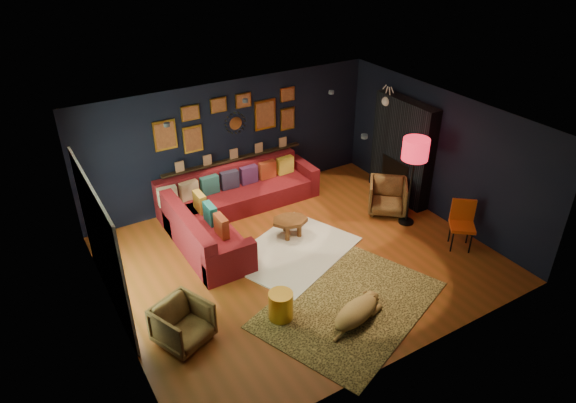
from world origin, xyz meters
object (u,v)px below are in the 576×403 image
pouf (209,233)px  floor_lamp (415,153)px  orange_chair (462,220)px  coffee_table (290,222)px  armchair_left (183,322)px  sectional (227,209)px  gold_stool (281,306)px  dog (356,310)px  armchair_right (388,195)px

pouf → floor_lamp: (3.71, -1.38, 1.33)m
orange_chair → coffee_table: bearing=-176.6°
armchair_left → floor_lamp: bearing=-14.1°
sectional → floor_lamp: bearing=-30.8°
coffee_table → gold_stool: (-1.31, -1.88, -0.08)m
coffee_table → armchair_left: size_ratio=1.13×
gold_stool → dog: size_ratio=0.37×
sectional → coffee_table: sectional is taller
pouf → armchair_right: (3.66, -0.82, 0.16)m
armchair_left → gold_stool: size_ratio=1.51×
sectional → floor_lamp: floor_lamp is taller
coffee_table → floor_lamp: (2.28, -0.79, 1.24)m
dog → pouf: bearing=92.0°
pouf → armchair_left: 2.56m
sectional → gold_stool: (-0.47, -2.96, -0.08)m
orange_chair → armchair_right: bearing=141.5°
gold_stool → orange_chair: (3.89, -0.01, 0.31)m
pouf → gold_stool: gold_stool is taller
coffee_table → armchair_left: 3.19m
sectional → dog: (0.49, -3.61, -0.10)m
armchair_right → dog: bearing=-98.0°
armchair_right → orange_chair: (0.35, -1.66, 0.16)m
pouf → floor_lamp: bearing=-20.4°
coffee_table → orange_chair: (2.58, -1.89, 0.23)m
pouf → armchair_right: size_ratio=0.76×
sectional → pouf: (-0.60, -0.48, -0.10)m
armchair_right → orange_chair: bearing=-37.9°
armchair_left → floor_lamp: 5.25m
orange_chair → floor_lamp: 1.52m
coffee_table → floor_lamp: size_ratio=0.45×
pouf → gold_stool: bearing=-87.1°
armchair_left → armchair_right: size_ratio=0.94×
floor_lamp → dog: size_ratio=1.43×
sectional → gold_stool: bearing=-99.1°
coffee_table → dog: dog is taller
pouf → orange_chair: (4.01, -2.49, 0.33)m
coffee_table → orange_chair: size_ratio=0.89×
pouf → sectional: bearing=38.6°
coffee_table → pouf: pouf is taller
sectional → dog: bearing=-82.3°
sectional → gold_stool: sectional is taller
coffee_table → dog: 2.56m
pouf → armchair_left: (-1.34, -2.17, 0.14)m
armchair_left → armchair_right: bearing=-7.9°
gold_stool → orange_chair: 3.90m
coffee_table → dog: size_ratio=0.64×
armchair_left → orange_chair: orange_chair is taller
orange_chair → armchair_left: bearing=-143.8°
coffee_table → armchair_right: armchair_right is taller
sectional → pouf: size_ratio=5.84×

